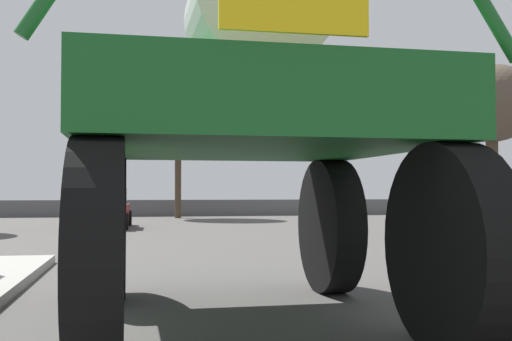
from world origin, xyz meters
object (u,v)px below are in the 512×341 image
Objects in this scene: oversize_sprayer at (247,132)px; traffic_signal_near_right at (406,129)px; bare_tree_far_center at (178,112)px; bare_tree_right at (491,105)px; sedan_ahead at (105,209)px.

oversize_sprayer is 1.41× the size of traffic_signal_near_right.
bare_tree_right is at bearing -49.46° from bare_tree_far_center.
traffic_signal_near_right is 10.85m from bare_tree_right.
oversize_sprayer is at bearing -91.85° from bare_tree_far_center.
oversize_sprayer is 17.59m from bare_tree_right.
bare_tree_right is 15.93m from bare_tree_far_center.
oversize_sprayer reaches higher than sedan_ahead.
sedan_ahead is 9.86m from bare_tree_far_center.
bare_tree_right reaches higher than sedan_ahead.
traffic_signal_near_right is (4.22, 5.24, 0.63)m from oversize_sprayer.
traffic_signal_near_right is (6.64, -12.24, 1.95)m from sedan_ahead.
bare_tree_right is (6.94, 8.15, 1.79)m from traffic_signal_near_right.
bare_tree_right is (13.57, -4.09, 3.74)m from sedan_ahead.
sedan_ahead is 0.56× the size of bare_tree_far_center.
sedan_ahead is at bearing 163.24° from bare_tree_right.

